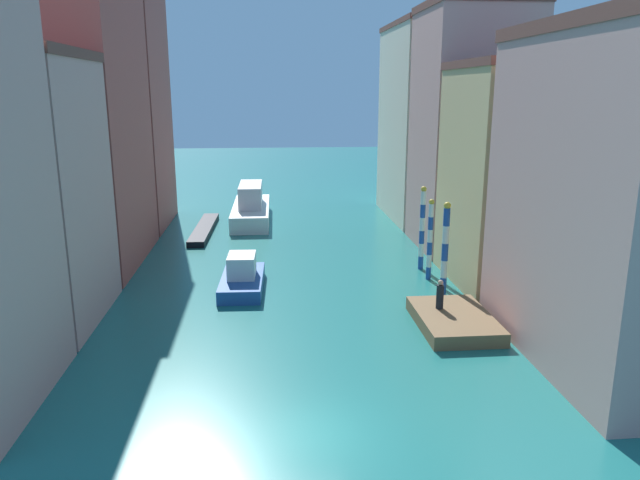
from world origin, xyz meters
name	(u,v)px	position (x,y,z in m)	size (l,w,h in m)	color
ground_plane	(285,246)	(0.00, 24.50, 0.00)	(154.00, 154.00, 0.00)	#1E6B66
building_left_1	(15,191)	(-12.98, 11.33, 6.44)	(7.04, 8.30, 12.87)	tan
building_left_2	(77,120)	(-12.98, 21.70, 9.18)	(7.04, 12.12, 18.33)	#B25147
building_left_3	(119,104)	(-12.98, 33.01, 9.92)	(7.04, 9.88, 19.83)	#B25147
building_right_0	(626,198)	(12.98, 4.76, 6.87)	(7.04, 12.12, 13.71)	tan
building_right_1	(517,175)	(12.98, 15.33, 6.32)	(7.04, 8.33, 12.63)	#DBB77A
building_right_2	(470,129)	(12.98, 23.68, 8.39)	(7.04, 7.98, 16.75)	tan
building_right_3	(430,123)	(12.98, 34.11, 8.28)	(7.04, 12.11, 16.54)	beige
waterfront_dock	(454,320)	(7.53, 8.58, 0.33)	(3.42, 5.33, 0.66)	brown
person_on_dock	(440,295)	(7.03, 9.38, 1.33)	(0.36, 0.36, 1.45)	black
mooring_pole_0	(445,248)	(8.37, 13.24, 2.66)	(0.39, 0.39, 5.21)	#1E479E
mooring_pole_1	(430,239)	(8.28, 15.99, 2.49)	(0.33, 0.33, 4.87)	#1E479E
mooring_pole_2	(422,227)	(8.36, 18.13, 2.70)	(0.36, 0.36, 5.29)	#1E479E
vaporetto_white	(251,207)	(-2.65, 33.70, 1.15)	(3.23, 10.96, 3.19)	white
gondola_black	(204,229)	(-6.32, 29.66, 0.23)	(1.57, 10.27, 0.47)	black
motorboat_0	(242,277)	(-2.76, 15.17, 0.68)	(2.53, 5.66, 2.02)	#234C93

